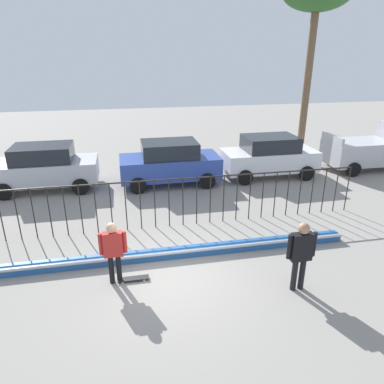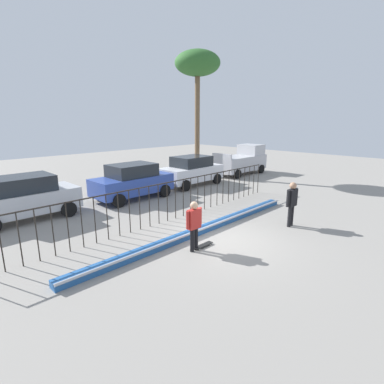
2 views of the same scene
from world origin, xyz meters
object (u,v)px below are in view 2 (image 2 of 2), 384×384
(parked_car_silver, at_px, (24,198))
(pickup_truck, at_px, (242,161))
(skateboarder, at_px, (194,222))
(palm_tree_tall, at_px, (198,66))
(camera_operator, at_px, (292,200))
(parked_car_blue, at_px, (132,181))
(parked_car_white, at_px, (192,170))
(skateboard, at_px, (203,245))

(parked_car_silver, bearing_deg, pickup_truck, 1.09)
(skateboarder, relative_size, palm_tree_tall, 0.19)
(skateboarder, xyz_separation_m, palm_tree_tall, (9.64, 9.04, 6.82))
(pickup_truck, bearing_deg, camera_operator, -138.79)
(parked_car_silver, bearing_deg, camera_operator, -47.89)
(skateboarder, height_order, pickup_truck, pickup_truck)
(pickup_truck, bearing_deg, parked_car_blue, 177.51)
(parked_car_blue, relative_size, parked_car_white, 1.00)
(parked_car_white, bearing_deg, parked_car_silver, -179.76)
(skateboarder, height_order, skateboard, skateboarder)
(parked_car_white, bearing_deg, palm_tree_tall, 38.88)
(camera_operator, distance_m, parked_car_white, 8.68)
(skateboarder, bearing_deg, camera_operator, 12.27)
(camera_operator, relative_size, palm_tree_tall, 0.20)
(parked_car_white, xyz_separation_m, palm_tree_tall, (2.58, 1.95, 6.86))
(camera_operator, bearing_deg, palm_tree_tall, -110.80)
(parked_car_silver, height_order, parked_car_blue, same)
(skateboard, xyz_separation_m, camera_operator, (3.95, -1.14, 1.03))
(pickup_truck, bearing_deg, parked_car_silver, 175.77)
(parked_car_silver, xyz_separation_m, pickup_truck, (15.63, -0.19, 0.06))
(skateboard, distance_m, parked_car_white, 9.77)
(parked_car_white, distance_m, palm_tree_tall, 7.58)
(skateboard, bearing_deg, camera_operator, -36.95)
(skateboard, height_order, parked_car_silver, parked_car_silver)
(skateboarder, relative_size, skateboard, 2.10)
(parked_car_silver, xyz_separation_m, parked_car_blue, (5.24, -0.38, 0.00))
(skateboarder, height_order, parked_car_blue, parked_car_blue)
(skateboard, relative_size, parked_car_white, 0.19)
(skateboarder, xyz_separation_m, parked_car_silver, (-2.85, 7.35, -0.04))
(parked_car_silver, distance_m, pickup_truck, 15.63)
(skateboard, bearing_deg, skateboarder, 156.58)
(skateboard, height_order, palm_tree_tall, palm_tree_tall)
(skateboarder, bearing_deg, palm_tree_tall, 70.33)
(parked_car_silver, bearing_deg, skateboarder, -67.04)
(skateboarder, distance_m, palm_tree_tall, 14.88)
(parked_car_silver, relative_size, parked_car_white, 1.00)
(camera_operator, relative_size, parked_car_white, 0.42)
(parked_car_blue, xyz_separation_m, pickup_truck, (10.39, 0.19, 0.06))
(pickup_truck, height_order, palm_tree_tall, palm_tree_tall)
(skateboard, xyz_separation_m, pickup_truck, (12.35, 7.18, 0.98))
(skateboarder, height_order, camera_operator, camera_operator)
(skateboarder, relative_size, parked_car_white, 0.39)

